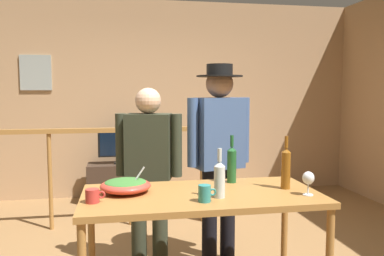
{
  "coord_description": "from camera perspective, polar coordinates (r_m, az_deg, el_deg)",
  "views": [
    {
      "loc": [
        -0.37,
        -3.08,
        1.5
      ],
      "look_at": [
        0.15,
        -0.2,
        1.22
      ],
      "focal_mm": 36.91,
      "sensor_mm": 36.0,
      "label": 1
    }
  ],
  "objects": [
    {
      "name": "person_standing_left",
      "position": [
        3.3,
        -6.26,
        -5.33
      ],
      "size": [
        0.54,
        0.31,
        1.52
      ],
      "rotation": [
        0.0,
        0.0,
        2.88
      ],
      "color": "#2D3323",
      "rests_on": "ground_plane"
    },
    {
      "name": "mug_red",
      "position": [
        2.51,
        -14.15,
        -9.48
      ],
      "size": [
        0.12,
        0.08,
        0.08
      ],
      "color": "#B7332D",
      "rests_on": "serving_table"
    },
    {
      "name": "framed_picture",
      "position": [
        5.75,
        -21.65,
        7.45
      ],
      "size": [
        0.4,
        0.03,
        0.47
      ],
      "primitive_type": "cube",
      "color": "#96A09C"
    },
    {
      "name": "wine_bottle_amber",
      "position": [
        2.82,
        13.4,
        -5.56
      ],
      "size": [
        0.06,
        0.06,
        0.37
      ],
      "color": "brown",
      "rests_on": "serving_table"
    },
    {
      "name": "serving_table",
      "position": [
        2.68,
        1.38,
        -10.95
      ],
      "size": [
        1.57,
        0.77,
        0.82
      ],
      "color": "#9E6B33",
      "rests_on": "ground_plane"
    },
    {
      "name": "flat_screen_tv",
      "position": [
        5.36,
        -10.21,
        -2.35
      ],
      "size": [
        0.6,
        0.12,
        0.44
      ],
      "color": "black",
      "rests_on": "tv_console"
    },
    {
      "name": "tv_console",
      "position": [
        5.49,
        -10.12,
        -7.72
      ],
      "size": [
        0.9,
        0.4,
        0.52
      ],
      "primitive_type": "cube",
      "color": "#38281E",
      "rests_on": "ground_plane"
    },
    {
      "name": "wine_bottle_clear",
      "position": [
        2.53,
        4.0,
        -7.26
      ],
      "size": [
        0.07,
        0.07,
        0.32
      ],
      "color": "silver",
      "rests_on": "serving_table"
    },
    {
      "name": "mug_teal",
      "position": [
        2.45,
        1.87,
        -9.42
      ],
      "size": [
        0.11,
        0.08,
        0.1
      ],
      "color": "teal",
      "rests_on": "serving_table"
    },
    {
      "name": "salad_bowl",
      "position": [
        2.7,
        -9.58,
        -8.13
      ],
      "size": [
        0.34,
        0.34,
        0.17
      ],
      "color": "#CC3D2D",
      "rests_on": "serving_table"
    },
    {
      "name": "person_standing_right",
      "position": [
        3.37,
        3.94,
        -2.54
      ],
      "size": [
        0.57,
        0.39,
        1.72
      ],
      "rotation": [
        0.0,
        0.0,
        3.4
      ],
      "color": "black",
      "rests_on": "ground_plane"
    },
    {
      "name": "wine_bottle_green",
      "position": [
        2.94,
        5.76,
        -5.13
      ],
      "size": [
        0.07,
        0.07,
        0.35
      ],
      "color": "#1E5628",
      "rests_on": "serving_table"
    },
    {
      "name": "back_wall",
      "position": [
        5.71,
        -6.61,
        4.21
      ],
      "size": [
        6.15,
        0.1,
        2.77
      ],
      "primitive_type": "cube",
      "color": "tan",
      "rests_on": "ground_plane"
    },
    {
      "name": "wine_glass",
      "position": [
        2.69,
        16.47,
        -7.07
      ],
      "size": [
        0.08,
        0.08,
        0.16
      ],
      "color": "silver",
      "rests_on": "serving_table"
    },
    {
      "name": "stair_railing",
      "position": [
        4.43,
        -12.49,
        -4.61
      ],
      "size": [
        3.49,
        0.1,
        1.15
      ],
      "color": "#9E6B33",
      "rests_on": "ground_plane"
    }
  ]
}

